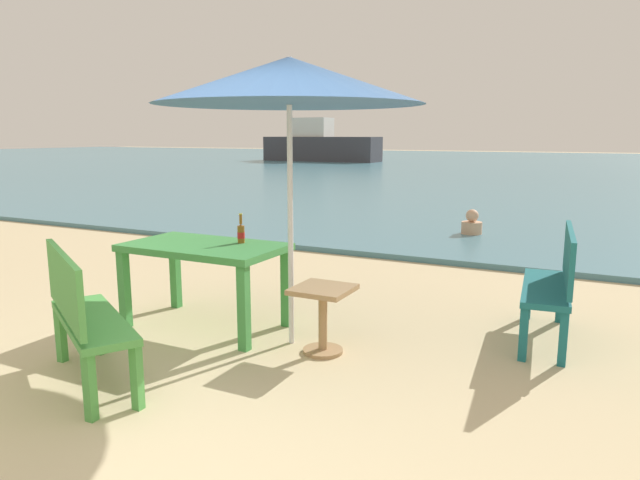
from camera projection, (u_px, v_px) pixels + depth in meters
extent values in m
plane|color=#C6B287|center=(161.00, 425.00, 3.44)|extent=(120.00, 120.00, 0.00)
cube|color=teal|center=(561.00, 167.00, 29.80)|extent=(120.00, 50.00, 0.08)
cube|color=#3D8C42|center=(204.00, 247.00, 5.09)|extent=(1.40, 0.80, 0.06)
cube|color=#3D8C42|center=(124.00, 289.00, 5.14)|extent=(0.08, 0.08, 0.70)
cube|color=#3D8C42|center=(244.00, 308.00, 4.58)|extent=(0.08, 0.08, 0.70)
cube|color=#3D8C42|center=(175.00, 273.00, 5.74)|extent=(0.08, 0.08, 0.70)
cube|color=#3D8C42|center=(287.00, 288.00, 5.17)|extent=(0.08, 0.08, 0.70)
cylinder|color=brown|center=(241.00, 234.00, 5.12)|extent=(0.06, 0.06, 0.16)
cone|color=brown|center=(241.00, 226.00, 5.11)|extent=(0.06, 0.06, 0.03)
cylinder|color=brown|center=(241.00, 219.00, 5.10)|extent=(0.03, 0.03, 0.09)
cylinder|color=red|center=(241.00, 235.00, 5.13)|extent=(0.07, 0.07, 0.05)
cylinder|color=gold|center=(241.00, 214.00, 5.09)|extent=(0.03, 0.03, 0.01)
cylinder|color=silver|center=(290.00, 206.00, 4.60)|extent=(0.04, 0.04, 2.30)
cone|color=#33598C|center=(289.00, 81.00, 4.42)|extent=(2.10, 2.10, 0.36)
cube|color=#9E7A51|center=(323.00, 289.00, 4.50)|extent=(0.44, 0.44, 0.04)
cylinder|color=#9E7A51|center=(323.00, 322.00, 4.55)|extent=(0.07, 0.07, 0.50)
cylinder|color=#9E7A51|center=(323.00, 351.00, 4.59)|extent=(0.32, 0.32, 0.03)
cube|color=#196066|center=(546.00, 288.00, 4.80)|extent=(0.47, 1.23, 0.05)
cube|color=#196066|center=(569.00, 257.00, 4.69)|extent=(0.15, 1.20, 0.44)
cube|color=#196066|center=(528.00, 297.00, 5.40)|extent=(0.06, 0.06, 0.42)
cube|color=#196066|center=(524.00, 334.00, 4.39)|extent=(0.06, 0.06, 0.42)
cube|color=#196066|center=(560.00, 300.00, 5.30)|extent=(0.06, 0.06, 0.42)
cube|color=#196066|center=(563.00, 339.00, 4.29)|extent=(0.06, 0.06, 0.42)
cube|color=#4C9E47|center=(93.00, 321.00, 3.95)|extent=(1.21, 0.93, 0.05)
cube|color=#4C9E47|center=(64.00, 285.00, 3.82)|extent=(1.05, 0.65, 0.44)
cube|color=#4C9E47|center=(137.00, 377.00, 3.61)|extent=(0.06, 0.06, 0.42)
cube|color=#4C9E47|center=(99.00, 328.00, 4.52)|extent=(0.06, 0.06, 0.42)
cube|color=#4C9E47|center=(90.00, 388.00, 3.46)|extent=(0.06, 0.06, 0.42)
cube|color=#4C9E47|center=(61.00, 335.00, 4.38)|extent=(0.06, 0.06, 0.42)
cylinder|color=tan|center=(472.00, 228.00, 9.60)|extent=(0.34, 0.34, 0.20)
sphere|color=tan|center=(472.00, 216.00, 9.57)|extent=(0.21, 0.21, 0.21)
cube|color=#38383F|center=(322.00, 149.00, 35.71)|extent=(7.30, 1.99, 1.49)
cube|color=silver|center=(312.00, 127.00, 35.76)|extent=(2.32, 1.49, 1.16)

